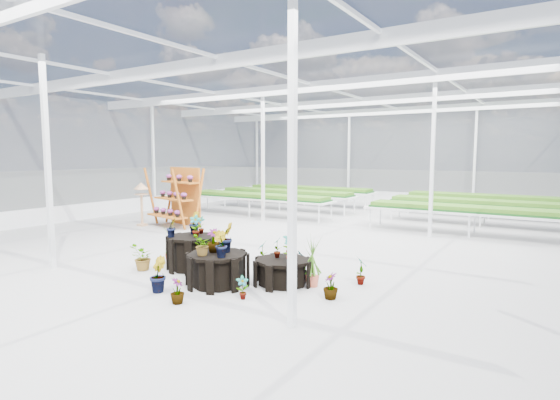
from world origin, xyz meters
The scene contains 10 objects.
ground_plane centered at (0.00, 0.00, 0.00)m, with size 24.00×24.00×0.00m, color gray.
greenhouse_shell centered at (0.00, 0.00, 2.25)m, with size 18.00×24.00×4.50m, color white, non-canonical shape.
steel_frame centered at (0.00, 0.00, 2.25)m, with size 18.00×24.00×4.50m, color silver, non-canonical shape.
nursery_benches centered at (0.00, 7.20, 0.42)m, with size 16.00×7.00×0.84m, color silver, non-canonical shape.
plinth_tall centered at (-0.39, -2.44, 0.36)m, with size 1.06×1.06×0.72m, color black.
plinth_mid centered at (0.81, -3.04, 0.30)m, with size 1.16×1.16×0.61m, color black.
plinth_low centered at (1.81, -2.34, 0.24)m, with size 1.08×1.08×0.49m, color black.
shelf_rack centered at (-4.83, 1.36, 1.00)m, with size 1.89×1.00×2.00m, color #9D5115, non-canonical shape.
bird_table centered at (-5.85, 0.82, 0.75)m, with size 0.36×0.36×1.50m, color tan, non-canonical shape.
nursery_plants centered at (0.41, -2.53, 0.50)m, with size 4.73×3.21×1.21m.
Camera 1 is at (6.07, -9.16, 2.45)m, focal length 28.00 mm.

